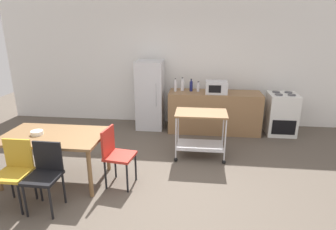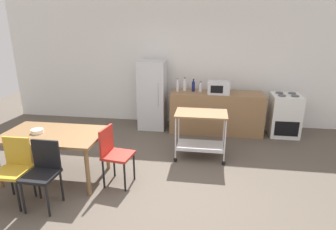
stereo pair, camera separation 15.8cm
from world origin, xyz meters
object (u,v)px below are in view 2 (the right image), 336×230
Objects in this scene: bottle_vinegar at (185,85)px; bottle_sesame_oil at (193,86)px; microwave at (219,88)px; bottle_sparkling_water at (177,86)px; bottle_soy_sauce at (200,88)px; chair_black at (43,170)px; fruit_bowl at (37,131)px; stove_oven at (284,115)px; kitchen_cart at (201,127)px; refrigerator at (153,95)px; chair_mustard at (14,166)px; dining_table at (53,138)px; chair_red at (114,152)px.

bottle_vinegar reaches higher than bottle_sesame_oil.
bottle_vinegar reaches higher than microwave.
bottle_sparkling_water is 1.29× the size of bottle_soy_sauce.
bottle_soy_sauce reaches higher than chair_black.
microwave is at bearing -12.72° from bottle_vinegar.
microwave is 2.59× the size of fruit_bowl.
kitchen_cart is at bearing -142.24° from stove_oven.
stove_oven is at bearing 40.61° from chair_black.
refrigerator reaches higher than microwave.
stove_oven is 3.11× the size of bottle_vinegar.
chair_mustard is 3.58m from bottle_sparkling_water.
bottle_sesame_oil reaches higher than fruit_bowl.
refrigerator reaches higher than chair_mustard.
chair_black is 0.98× the size of kitchen_cart.
fruit_bowl is (-0.02, 0.62, 0.26)m from chair_mustard.
chair_black is (0.22, -0.68, -0.15)m from dining_table.
kitchen_cart is (2.41, 1.70, 0.05)m from chair_mustard.
chair_black is (0.43, -0.03, 0.00)m from chair_mustard.
chair_black is 3.80m from microwave.
refrigerator is 0.64m from bottle_sparkling_water.
kitchen_cart is (1.24, 1.08, 0.05)m from chair_red.
refrigerator reaches higher than chair_red.
refrigerator is 0.77m from bottle_vinegar.
bottle_vinegar is 1.66× the size of fruit_bowl.
bottle_soy_sauce is at bearing 59.51° from chair_black.
bottle_sparkling_water is at bearing 58.37° from chair_mustard.
chair_black is at bearing -72.32° from dining_table.
chair_red is 0.57× the size of refrigerator.
chair_mustard is at bearing -88.31° from fruit_bowl.
refrigerator reaches higher than chair_black.
refrigerator is (1.04, 2.48, 0.10)m from dining_table.
dining_table is 0.97m from chair_red.
kitchen_cart is (1.98, 1.73, 0.05)m from chair_black.
bottle_sesame_oil is 3.32m from fruit_bowl.
dining_table is at bearing -148.63° from stove_oven.
microwave is (1.47, -0.18, 0.25)m from refrigerator.
bottle_vinegar is (-2.17, 0.06, 0.58)m from stove_oven.
bottle_sparkling_water is 3.05m from fruit_bowl.
fruit_bowl is (-0.24, -0.02, 0.11)m from dining_table.
chair_black is at bearing -119.29° from bottle_sesame_oil.
stove_oven is (3.94, 2.40, -0.22)m from dining_table.
bottle_sparkling_water is at bearing 174.36° from microwave.
kitchen_cart is 1.48m from bottle_sesame_oil.
chair_mustard is at bearing -122.62° from bottle_vinegar.
bottle_sparkling_water is 0.35m from bottle_sesame_oil.
kitchen_cart is at bearing 25.57° from dining_table.
bottle_soy_sauce is at bearing 179.01° from stove_oven.
bottle_sparkling_water reaches higher than stove_oven.
bottle_sparkling_water reaches higher than chair_red.
dining_table is 1.65× the size of kitchen_cart.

